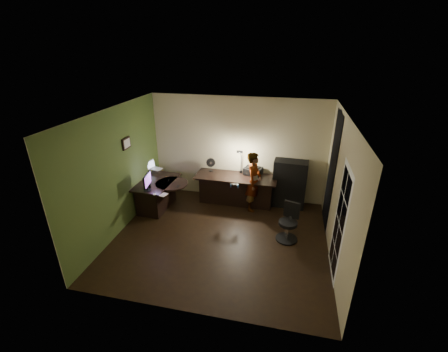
% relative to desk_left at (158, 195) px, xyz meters
% --- Properties ---
extents(floor, '(4.50, 4.00, 0.01)m').
position_rel_desk_left_xyz_m(floor, '(1.83, -0.93, -0.38)').
color(floor, black).
rests_on(floor, ground).
extents(ceiling, '(4.50, 4.00, 0.01)m').
position_rel_desk_left_xyz_m(ceiling, '(1.83, -0.93, 2.33)').
color(ceiling, silver).
rests_on(ceiling, floor).
extents(wall_back, '(4.50, 0.01, 2.70)m').
position_rel_desk_left_xyz_m(wall_back, '(1.83, 1.08, 0.98)').
color(wall_back, '#C8BC8F').
rests_on(wall_back, floor).
extents(wall_front, '(4.50, 0.01, 2.70)m').
position_rel_desk_left_xyz_m(wall_front, '(1.83, -2.93, 0.98)').
color(wall_front, '#C8BC8F').
rests_on(wall_front, floor).
extents(wall_left, '(0.01, 4.00, 2.70)m').
position_rel_desk_left_xyz_m(wall_left, '(-0.42, -0.93, 0.98)').
color(wall_left, '#C8BC8F').
rests_on(wall_left, floor).
extents(wall_right, '(0.01, 4.00, 2.70)m').
position_rel_desk_left_xyz_m(wall_right, '(4.08, -0.93, 0.98)').
color(wall_right, '#C8BC8F').
rests_on(wall_right, floor).
extents(green_wall_overlay, '(0.00, 4.00, 2.70)m').
position_rel_desk_left_xyz_m(green_wall_overlay, '(-0.41, -0.93, 0.98)').
color(green_wall_overlay, '#445B26').
rests_on(green_wall_overlay, floor).
extents(arched_doorway, '(0.01, 0.90, 2.60)m').
position_rel_desk_left_xyz_m(arched_doorway, '(4.07, 0.22, 0.93)').
color(arched_doorway, black).
rests_on(arched_doorway, floor).
extents(french_door, '(0.02, 0.92, 2.10)m').
position_rel_desk_left_xyz_m(french_door, '(4.07, -1.48, 0.68)').
color(french_door, white).
rests_on(french_door, floor).
extents(framed_picture, '(0.04, 0.30, 0.25)m').
position_rel_desk_left_xyz_m(framed_picture, '(-0.39, -0.48, 1.48)').
color(framed_picture, black).
rests_on(framed_picture, wall_left).
extents(desk_left, '(0.85, 1.32, 0.74)m').
position_rel_desk_left_xyz_m(desk_left, '(0.00, 0.00, 0.00)').
color(desk_left, black).
rests_on(desk_left, floor).
extents(desk_right, '(2.07, 0.74, 0.77)m').
position_rel_desk_left_xyz_m(desk_right, '(1.87, 0.66, 0.02)').
color(desk_right, black).
rests_on(desk_right, floor).
extents(cabinet, '(0.84, 0.46, 1.23)m').
position_rel_desk_left_xyz_m(cabinet, '(3.21, 0.85, 0.24)').
color(cabinet, black).
rests_on(cabinet, floor).
extents(laptop_stand, '(0.24, 0.20, 0.10)m').
position_rel_desk_left_xyz_m(laptop_stand, '(-0.28, 0.54, 0.41)').
color(laptop_stand, silver).
rests_on(laptop_stand, desk_left).
extents(laptop, '(0.38, 0.37, 0.22)m').
position_rel_desk_left_xyz_m(laptop, '(-0.24, 0.54, 0.57)').
color(laptop, silver).
rests_on(laptop, laptop_stand).
extents(monitor, '(0.16, 0.47, 0.30)m').
position_rel_desk_left_xyz_m(monitor, '(-0.00, -0.49, 0.52)').
color(monitor, black).
rests_on(monitor, desk_left).
extents(mouse, '(0.09, 0.11, 0.03)m').
position_rel_desk_left_xyz_m(mouse, '(0.25, -0.67, 0.38)').
color(mouse, silver).
rests_on(mouse, desk_left).
extents(phone, '(0.08, 0.14, 0.01)m').
position_rel_desk_left_xyz_m(phone, '(0.61, -0.14, 0.37)').
color(phone, black).
rests_on(phone, desk_left).
extents(pen, '(0.03, 0.14, 0.01)m').
position_rel_desk_left_xyz_m(pen, '(0.27, 0.12, 0.37)').
color(pen, black).
rests_on(pen, desk_left).
extents(speaker, '(0.08, 0.08, 0.16)m').
position_rel_desk_left_xyz_m(speaker, '(-0.01, -0.35, 0.45)').
color(speaker, black).
rests_on(speaker, desk_left).
extents(notepad, '(0.18, 0.22, 0.01)m').
position_rel_desk_left_xyz_m(notepad, '(0.45, -0.62, 0.37)').
color(notepad, silver).
rests_on(notepad, desk_left).
extents(desk_fan, '(0.26, 0.21, 0.36)m').
position_rel_desk_left_xyz_m(desk_fan, '(1.17, 0.84, 0.59)').
color(desk_fan, black).
rests_on(desk_fan, desk_right).
extents(headphones, '(0.23, 0.14, 0.10)m').
position_rel_desk_left_xyz_m(headphones, '(1.95, 0.00, 0.46)').
color(headphones, navy).
rests_on(headphones, desk_right).
extents(printer, '(0.50, 0.43, 0.19)m').
position_rel_desk_left_xyz_m(printer, '(2.28, 0.88, 0.51)').
color(printer, black).
rests_on(printer, desk_right).
extents(desk_lamp, '(0.25, 0.36, 0.73)m').
position_rel_desk_left_xyz_m(desk_lamp, '(1.96, 0.90, 0.78)').
color(desk_lamp, black).
rests_on(desk_lamp, desk_right).
extents(office_chair, '(0.58, 0.58, 0.83)m').
position_rel_desk_left_xyz_m(office_chair, '(3.23, -0.66, 0.04)').
color(office_chair, black).
rests_on(office_chair, floor).
extents(person, '(0.44, 0.59, 1.51)m').
position_rel_desk_left_xyz_m(person, '(2.35, 0.48, 0.39)').
color(person, '#D8A88C').
rests_on(person, floor).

